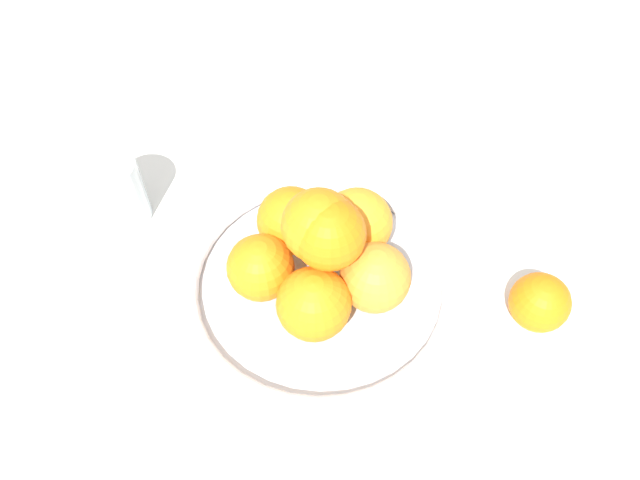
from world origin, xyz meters
The scene contains 5 objects.
ground_plane centered at (0.00, 0.00, 0.00)m, with size 4.00×4.00×0.00m, color silver.
fruit_bowl centered at (0.00, 0.00, 0.02)m, with size 0.31×0.31×0.04m.
orange_pile centered at (0.00, 0.00, 0.09)m, with size 0.19×0.19×0.14m.
stray_orange centered at (-0.24, -0.02, 0.03)m, with size 0.07×0.07×0.07m, color orange.
drinking_glass centered at (0.27, -0.06, 0.05)m, with size 0.07×0.07×0.09m, color silver.
Camera 1 is at (-0.08, 0.37, 0.62)m, focal length 35.00 mm.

